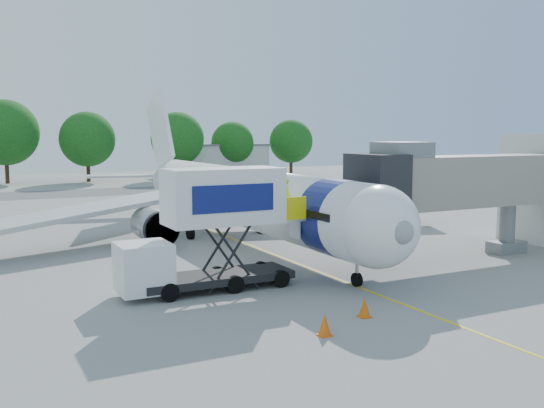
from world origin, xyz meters
name	(u,v)px	position (x,y,z in m)	size (l,w,h in m)	color
ground	(265,251)	(0.00, 0.00, 0.00)	(160.00, 160.00, 0.00)	gray
guidance_line	(265,251)	(0.00, 0.00, 0.01)	(0.15, 70.00, 0.01)	yellow
taxiway_strip	(111,192)	(0.00, 42.00, 0.00)	(120.00, 10.00, 0.01)	#59595B
aircraft	(237,196)	(0.00, 4.12, 2.95)	(34.17, 37.73, 11.35)	white
jet_bridge	(451,183)	(7.99, -7.00, 4.34)	(13.90, 3.20, 6.60)	gray
catering_hiloader	(210,230)	(-6.26, -7.00, 2.76)	(8.50, 2.44, 5.50)	black
ground_tug	(473,344)	(-2.44, -19.07, 0.67)	(3.49, 2.32, 1.28)	white
safety_cone_a	(365,308)	(-2.48, -13.55, 0.36)	(0.48, 0.48, 0.76)	#DB580B
safety_cone_b	(325,325)	(-5.00, -14.68, 0.38)	(0.50, 0.50, 0.79)	#DB580B
outbuilding_right	(217,160)	(22.00, 62.00, 2.66)	(16.40, 7.40, 5.30)	silver
tree_c	(5,133)	(-10.30, 60.83, 7.15)	(9.24, 9.24, 11.78)	#382314
tree_d	(87,139)	(0.48, 58.78, 6.19)	(7.99, 7.99, 10.19)	#382314
tree_e	(178,139)	(13.46, 56.75, 6.24)	(8.06, 8.06, 10.28)	#382314
tree_f	(232,143)	(24.02, 60.14, 5.45)	(7.04, 7.04, 8.98)	#382314
tree_g	(291,141)	(34.15, 58.47, 5.68)	(7.34, 7.34, 9.36)	#382314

